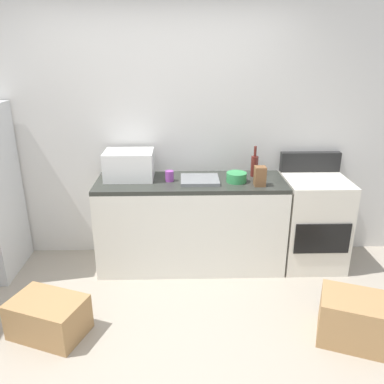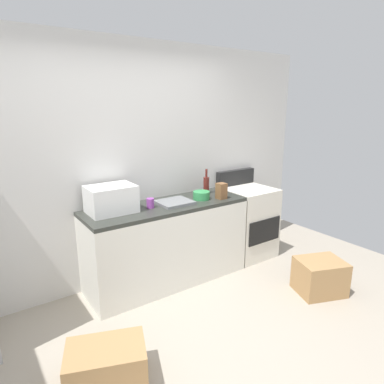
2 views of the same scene
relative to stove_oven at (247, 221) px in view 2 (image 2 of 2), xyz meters
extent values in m
plane|color=#9E9384|center=(-1.52, -1.21, -0.47)|extent=(6.00, 6.00, 0.00)
cube|color=silver|center=(-1.52, 0.34, 0.83)|extent=(5.00, 0.10, 2.60)
cube|color=silver|center=(-1.22, -0.01, -0.04)|extent=(1.80, 0.60, 0.86)
cube|color=#2D302B|center=(-1.22, -0.01, 0.41)|extent=(1.80, 0.60, 0.04)
cube|color=silver|center=(0.00, -0.01, -0.02)|extent=(0.60, 0.60, 0.90)
cube|color=black|center=(0.00, -0.31, -0.05)|extent=(0.52, 0.02, 0.30)
cube|color=black|center=(0.00, 0.25, 0.53)|extent=(0.60, 0.08, 0.20)
cube|color=white|center=(-1.81, 0.07, 0.57)|extent=(0.46, 0.34, 0.27)
cube|color=slate|center=(-1.13, -0.03, 0.45)|extent=(0.36, 0.32, 0.03)
cylinder|color=#591E19|center=(-0.59, 0.11, 0.53)|extent=(0.07, 0.07, 0.20)
cylinder|color=#591E19|center=(-0.59, 0.11, 0.68)|extent=(0.03, 0.03, 0.10)
cylinder|color=purple|center=(-1.42, -0.02, 0.48)|extent=(0.08, 0.08, 0.10)
cube|color=brown|center=(-0.59, -0.17, 0.52)|extent=(0.10, 0.10, 0.18)
cylinder|color=#338C4C|center=(-0.79, -0.05, 0.48)|extent=(0.19, 0.19, 0.09)
cube|color=#A37A4C|center=(-0.03, -1.15, -0.28)|extent=(0.57, 0.52, 0.36)
cube|color=#A37A4C|center=(-2.34, -1.03, -0.32)|extent=(0.64, 0.54, 0.30)
camera|label=1|loc=(-1.30, -3.51, 1.63)|focal=36.35mm
camera|label=2|loc=(-2.98, -3.01, 1.48)|focal=31.46mm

